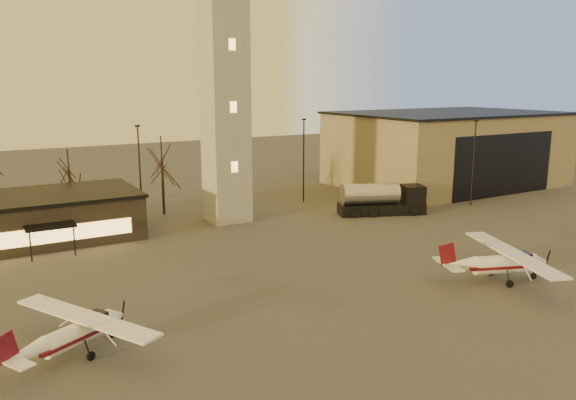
{
  "coord_description": "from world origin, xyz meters",
  "views": [
    {
      "loc": [
        -23.77,
        -23.31,
        14.49
      ],
      "look_at": [
        -2.51,
        13.0,
        5.58
      ],
      "focal_mm": 35.0,
      "sensor_mm": 36.0,
      "label": 1
    }
  ],
  "objects_px": {
    "hangar": "(447,148)",
    "cessna_rear": "(82,335)",
    "fuel_truck": "(381,202)",
    "control_tower": "(224,63)",
    "cessna_front": "(506,267)"
  },
  "relations": [
    {
      "from": "hangar",
      "to": "cessna_rear",
      "type": "bearing_deg",
      "value": -153.76
    },
    {
      "from": "fuel_truck",
      "to": "hangar",
      "type": "bearing_deg",
      "value": 48.17
    },
    {
      "from": "control_tower",
      "to": "fuel_truck",
      "type": "xyz_separation_m",
      "value": [
        15.96,
        -5.98,
        -14.93
      ]
    },
    {
      "from": "hangar",
      "to": "cessna_front",
      "type": "bearing_deg",
      "value": -129.53
    },
    {
      "from": "cessna_front",
      "to": "cessna_rear",
      "type": "height_order",
      "value": "cessna_front"
    },
    {
      "from": "control_tower",
      "to": "hangar",
      "type": "xyz_separation_m",
      "value": [
        36.0,
        3.98,
        -11.17
      ]
    },
    {
      "from": "hangar",
      "to": "control_tower",
      "type": "bearing_deg",
      "value": -173.69
    },
    {
      "from": "hangar",
      "to": "cessna_front",
      "type": "relative_size",
      "value": 2.71
    },
    {
      "from": "cessna_front",
      "to": "fuel_truck",
      "type": "distance_m",
      "value": 22.23
    },
    {
      "from": "control_tower",
      "to": "fuel_truck",
      "type": "bearing_deg",
      "value": -20.55
    },
    {
      "from": "hangar",
      "to": "fuel_truck",
      "type": "xyz_separation_m",
      "value": [
        -20.04,
        -9.96,
        -3.76
      ]
    },
    {
      "from": "control_tower",
      "to": "hangar",
      "type": "distance_m",
      "value": 37.9
    },
    {
      "from": "hangar",
      "to": "fuel_truck",
      "type": "height_order",
      "value": "hangar"
    },
    {
      "from": "hangar",
      "to": "cessna_rear",
      "type": "xyz_separation_m",
      "value": [
        -55.17,
        -27.2,
        -4.18
      ]
    },
    {
      "from": "cessna_front",
      "to": "cessna_rear",
      "type": "distance_m",
      "value": 29.56
    }
  ]
}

